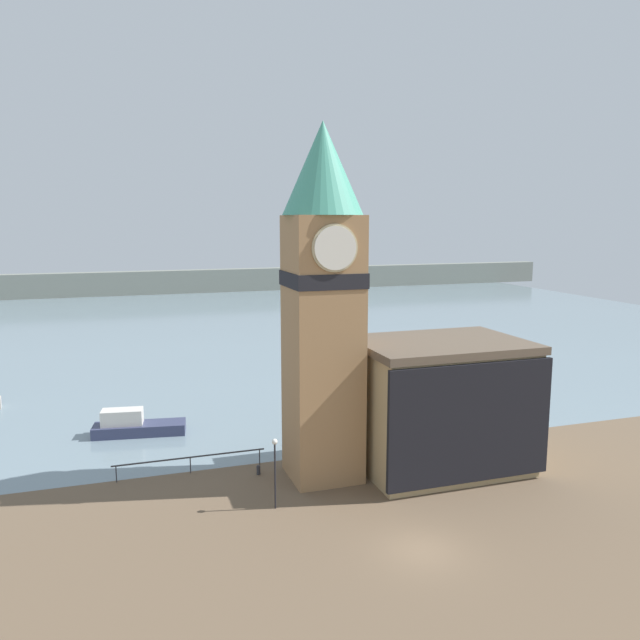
{
  "coord_description": "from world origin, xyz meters",
  "views": [
    {
      "loc": [
        -13.52,
        -25.21,
        15.93
      ],
      "look_at": [
        -2.75,
        7.55,
        10.36
      ],
      "focal_mm": 35.0,
      "sensor_mm": 36.0,
      "label": 1
    }
  ],
  "objects_px": {
    "clock_tower": "(323,295)",
    "lamp_post": "(275,460)",
    "pier_building": "(440,404)",
    "boat_near": "(134,425)",
    "mooring_bollard_near": "(258,469)"
  },
  "relations": [
    {
      "from": "pier_building",
      "to": "boat_near",
      "type": "xyz_separation_m",
      "value": [
        -18.67,
        12.5,
        -3.47
      ]
    },
    {
      "from": "pier_building",
      "to": "boat_near",
      "type": "distance_m",
      "value": 22.73
    },
    {
      "from": "boat_near",
      "to": "lamp_post",
      "type": "relative_size",
      "value": 1.71
    },
    {
      "from": "pier_building",
      "to": "boat_near",
      "type": "bearing_deg",
      "value": 146.2
    },
    {
      "from": "mooring_bollard_near",
      "to": "pier_building",
      "type": "bearing_deg",
      "value": -11.48
    },
    {
      "from": "clock_tower",
      "to": "lamp_post",
      "type": "xyz_separation_m",
      "value": [
        -3.94,
        -3.47,
        -8.64
      ]
    },
    {
      "from": "clock_tower",
      "to": "boat_near",
      "type": "bearing_deg",
      "value": 133.58
    },
    {
      "from": "clock_tower",
      "to": "pier_building",
      "type": "height_order",
      "value": "clock_tower"
    },
    {
      "from": "lamp_post",
      "to": "boat_near",
      "type": "bearing_deg",
      "value": 115.16
    },
    {
      "from": "pier_building",
      "to": "lamp_post",
      "type": "bearing_deg",
      "value": -167.68
    },
    {
      "from": "clock_tower",
      "to": "pier_building",
      "type": "xyz_separation_m",
      "value": [
        7.67,
        -0.93,
        -7.27
      ]
    },
    {
      "from": "boat_near",
      "to": "clock_tower",
      "type": "bearing_deg",
      "value": -38.01
    },
    {
      "from": "pier_building",
      "to": "mooring_bollard_near",
      "type": "relative_size",
      "value": 16.9
    },
    {
      "from": "pier_building",
      "to": "mooring_bollard_near",
      "type": "distance_m",
      "value": 12.33
    },
    {
      "from": "pier_building",
      "to": "boat_near",
      "type": "height_order",
      "value": "pier_building"
    }
  ]
}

